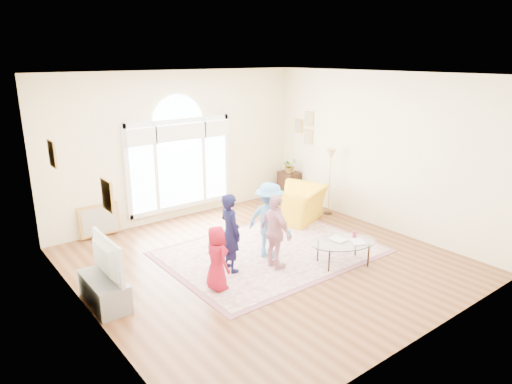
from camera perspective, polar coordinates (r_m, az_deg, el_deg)
ground at (r=8.15m, az=1.11°, el=-8.63°), size 6.00×6.00×0.00m
room_shell at (r=9.92m, az=-9.14°, el=5.36°), size 6.00×6.00×6.00m
area_rug at (r=8.50m, az=1.94°, el=-7.46°), size 3.60×2.60×0.02m
rug_border at (r=8.50m, az=1.94°, el=-7.48°), size 3.80×2.80×0.01m
tv_console at (r=7.12m, az=-18.43°, el=-11.66°), size 0.45×1.00×0.42m
television at (r=6.90m, az=-18.76°, el=-7.89°), size 0.17×1.05×0.60m
coffee_table at (r=8.02m, az=10.88°, el=-6.24°), size 1.36×1.10×0.54m
armchair at (r=9.97m, az=5.15°, el=-1.49°), size 1.48×1.40×0.77m
side_cabinet at (r=11.50m, az=4.16°, el=0.84°), size 0.40×0.50×0.70m
floor_lamp at (r=10.26m, az=9.31°, el=4.09°), size 0.27×0.27×1.51m
plant_pedestal at (r=11.38m, az=4.17°, el=0.68°), size 0.20×0.20×0.70m
potted_plant at (r=11.24m, az=4.22°, el=3.31°), size 0.34×0.30×0.38m
leaning_picture at (r=9.70m, az=-18.79°, el=-5.29°), size 0.80×0.14×0.62m
child_red at (r=7.03m, az=-4.92°, el=-8.22°), size 0.33×0.51×1.02m
child_navy at (r=7.55m, az=-3.23°, el=-5.07°), size 0.36×0.51×1.34m
child_pink at (r=7.63m, az=2.47°, el=-5.03°), size 0.36×0.77×1.28m
child_blue at (r=8.03m, az=1.69°, el=-3.58°), size 0.75×1.00×1.37m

